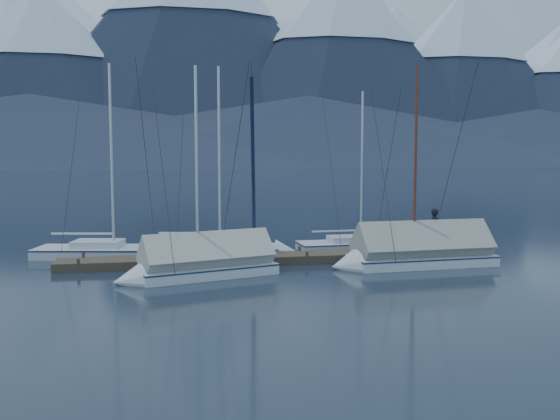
% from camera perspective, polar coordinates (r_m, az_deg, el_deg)
% --- Properties ---
extents(ground, '(1000.00, 1000.00, 0.00)m').
position_cam_1_polar(ground, '(23.02, 0.93, -5.91)').
color(ground, black).
rests_on(ground, ground).
extents(mountain_range, '(877.00, 584.00, 150.50)m').
position_cam_1_polar(mountain_range, '(396.39, -9.65, 13.02)').
color(mountain_range, '#475675').
rests_on(mountain_range, ground).
extents(dock, '(18.00, 1.50, 0.54)m').
position_cam_1_polar(dock, '(24.93, 0.00, -4.79)').
color(dock, '#382D23').
rests_on(dock, ground).
extents(mooring_posts, '(15.12, 1.52, 0.35)m').
position_cam_1_polar(mooring_posts, '(24.80, -1.14, -4.28)').
color(mooring_posts, '#382D23').
rests_on(mooring_posts, ground).
extents(sailboat_open_left, '(7.24, 3.39, 9.25)m').
position_cam_1_polar(sailboat_open_left, '(27.02, -14.68, -4.07)').
color(sailboat_open_left, silver).
rests_on(sailboat_open_left, ground).
extents(sailboat_open_mid, '(7.16, 3.31, 9.16)m').
position_cam_1_polar(sailboat_open_mid, '(26.55, -4.74, -4.08)').
color(sailboat_open_mid, silver).
rests_on(sailboat_open_mid, ground).
extents(sailboat_open_right, '(6.26, 2.67, 8.20)m').
position_cam_1_polar(sailboat_open_right, '(28.69, 8.59, -3.46)').
color(sailboat_open_right, silver).
rests_on(sailboat_open_right, ground).
extents(sailboat_covered_near, '(6.93, 2.94, 8.86)m').
position_cam_1_polar(sailboat_covered_near, '(24.61, 12.43, -4.26)').
color(sailboat_covered_near, silver).
rests_on(sailboat_covered_near, ground).
extents(sailboat_covered_far, '(6.27, 3.44, 8.42)m').
position_cam_1_polar(sailboat_covered_far, '(22.00, -8.20, -5.40)').
color(sailboat_covered_far, silver).
rests_on(sailboat_covered_far, ground).
extents(person, '(0.49, 0.69, 1.81)m').
position_cam_1_polar(person, '(26.91, 14.71, -1.78)').
color(person, black).
rests_on(person, dock).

